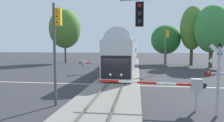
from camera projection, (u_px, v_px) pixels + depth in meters
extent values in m
plane|color=#333338|center=(116.00, 85.00, 17.19)|extent=(220.00, 220.00, 0.00)
cube|color=beige|center=(116.00, 85.00, 17.19)|extent=(44.00, 0.20, 0.01)
cube|color=gray|center=(116.00, 84.00, 17.18)|extent=(4.40, 80.00, 0.18)
cube|color=#56514C|center=(109.00, 82.00, 17.27)|extent=(0.10, 80.00, 0.14)
cube|color=#56514C|center=(124.00, 83.00, 17.07)|extent=(0.10, 80.00, 0.14)
cube|color=silver|center=(123.00, 57.00, 25.09)|extent=(3.00, 16.96, 3.90)
cube|color=black|center=(116.00, 67.00, 16.74)|extent=(2.76, 0.08, 2.15)
cylinder|color=silver|center=(123.00, 43.00, 24.96)|extent=(2.76, 15.26, 2.76)
sphere|color=#F4F2CC|center=(110.00, 75.00, 16.85)|extent=(0.24, 0.24, 0.24)
sphere|color=#F4F2CC|center=(121.00, 75.00, 16.71)|extent=(0.24, 0.24, 0.24)
cube|color=silver|center=(130.00, 51.00, 44.87)|extent=(3.00, 21.34, 4.60)
cube|color=black|center=(136.00, 50.00, 44.64)|extent=(0.04, 19.21, 0.90)
cube|color=gold|center=(136.00, 56.00, 44.74)|extent=(0.04, 19.63, 0.36)
cube|color=silver|center=(132.00, 50.00, 66.84)|extent=(3.00, 21.34, 4.60)
cube|color=black|center=(136.00, 49.00, 66.61)|extent=(0.04, 19.21, 0.90)
cube|color=gold|center=(136.00, 53.00, 66.71)|extent=(0.04, 19.63, 0.36)
cylinder|color=#B7B7BC|center=(196.00, 101.00, 10.03)|extent=(0.14, 0.14, 1.10)
cube|color=#B7B7BC|center=(196.00, 85.00, 9.96)|extent=(0.56, 0.40, 0.70)
sphere|color=black|center=(203.00, 85.00, 9.91)|extent=(0.36, 0.36, 0.36)
cylinder|color=red|center=(186.00, 85.00, 10.03)|extent=(1.06, 0.12, 0.14)
cylinder|color=white|center=(166.00, 84.00, 10.18)|extent=(1.06, 0.12, 0.14)
cylinder|color=red|center=(147.00, 83.00, 10.32)|extent=(1.06, 0.12, 0.14)
cylinder|color=white|center=(128.00, 82.00, 10.47)|extent=(1.06, 0.12, 0.14)
cylinder|color=red|center=(110.00, 81.00, 10.61)|extent=(1.06, 0.12, 0.14)
sphere|color=red|center=(101.00, 81.00, 10.68)|extent=(0.14, 0.14, 0.14)
cylinder|color=#B2B2B7|center=(218.00, 82.00, 9.23)|extent=(0.14, 0.14, 3.53)
cube|color=white|center=(219.00, 54.00, 9.11)|extent=(0.98, 0.05, 0.98)
cube|color=white|center=(219.00, 54.00, 9.11)|extent=(0.98, 0.05, 0.98)
cube|color=#B2B2B7|center=(218.00, 74.00, 9.20)|extent=(1.10, 0.08, 0.08)
cylinder|color=black|center=(208.00, 74.00, 9.18)|extent=(0.26, 0.18, 0.26)
sphere|color=red|center=(208.00, 74.00, 9.08)|extent=(0.20, 0.20, 0.20)
cone|color=black|center=(220.00, 44.00, 9.10)|extent=(0.28, 0.28, 0.22)
cylinder|color=#B7B7BC|center=(83.00, 70.00, 24.27)|extent=(0.14, 0.14, 1.10)
cube|color=#B7B7BC|center=(83.00, 63.00, 24.20)|extent=(0.56, 0.40, 0.70)
sphere|color=black|center=(81.00, 63.00, 24.25)|extent=(0.36, 0.36, 0.36)
cylinder|color=red|center=(87.00, 63.00, 24.13)|extent=(1.11, 0.12, 0.14)
cylinder|color=white|center=(95.00, 63.00, 23.97)|extent=(1.11, 0.12, 0.14)
cylinder|color=red|center=(104.00, 63.00, 23.82)|extent=(1.11, 0.12, 0.14)
cylinder|color=white|center=(112.00, 63.00, 23.66)|extent=(1.11, 0.12, 0.14)
cylinder|color=red|center=(121.00, 63.00, 23.51)|extent=(1.11, 0.12, 0.14)
sphere|color=red|center=(125.00, 63.00, 23.43)|extent=(0.14, 0.14, 0.14)
cylinder|color=#4C4C51|center=(165.00, 51.00, 24.92)|extent=(0.16, 0.16, 6.15)
cube|color=gold|center=(168.00, 34.00, 24.72)|extent=(0.34, 0.26, 1.00)
sphere|color=red|center=(168.00, 31.00, 24.55)|extent=(0.20, 0.20, 0.20)
cylinder|color=gold|center=(168.00, 31.00, 24.52)|extent=(0.24, 0.10, 0.24)
sphere|color=#262626|center=(168.00, 34.00, 24.57)|extent=(0.20, 0.20, 0.20)
cylinder|color=gold|center=(168.00, 34.00, 24.54)|extent=(0.24, 0.10, 0.24)
sphere|color=#262626|center=(168.00, 36.00, 24.60)|extent=(0.20, 0.20, 0.20)
cylinder|color=gold|center=(168.00, 36.00, 24.57)|extent=(0.24, 0.10, 0.24)
cube|color=black|center=(140.00, 14.00, 7.74)|extent=(0.34, 0.26, 1.00)
sphere|color=red|center=(140.00, 6.00, 7.57)|extent=(0.20, 0.20, 0.20)
cylinder|color=black|center=(140.00, 6.00, 7.54)|extent=(0.24, 0.10, 0.24)
sphere|color=#262626|center=(140.00, 14.00, 7.59)|extent=(0.20, 0.20, 0.20)
cylinder|color=black|center=(140.00, 14.00, 7.56)|extent=(0.24, 0.10, 0.24)
sphere|color=#262626|center=(139.00, 22.00, 7.61)|extent=(0.20, 0.20, 0.20)
cylinder|color=black|center=(139.00, 21.00, 7.58)|extent=(0.24, 0.10, 0.24)
cylinder|color=#4C4C51|center=(55.00, 55.00, 10.85)|extent=(0.16, 0.16, 6.06)
cube|color=gold|center=(58.00, 17.00, 10.65)|extent=(0.34, 0.26, 1.00)
sphere|color=red|center=(57.00, 11.00, 10.48)|extent=(0.20, 0.20, 0.20)
cylinder|color=gold|center=(57.00, 11.00, 10.45)|extent=(0.24, 0.10, 0.24)
sphere|color=#262626|center=(57.00, 17.00, 10.50)|extent=(0.20, 0.20, 0.20)
cylinder|color=gold|center=(57.00, 16.00, 10.47)|extent=(0.24, 0.10, 0.24)
sphere|color=#262626|center=(57.00, 22.00, 10.52)|extent=(0.20, 0.20, 0.20)
cylinder|color=gold|center=(57.00, 22.00, 10.49)|extent=(0.24, 0.10, 0.24)
cylinder|color=#4C3828|center=(191.00, 55.00, 36.29)|extent=(0.59, 0.59, 4.13)
ellipsoid|color=#4C7A2D|center=(192.00, 28.00, 35.91)|extent=(4.51, 4.51, 8.54)
cylinder|color=#4C3828|center=(165.00, 57.00, 38.89)|extent=(0.51, 0.51, 2.91)
ellipsoid|color=#236628|center=(166.00, 40.00, 38.62)|extent=(6.03, 6.03, 6.07)
cylinder|color=#4C3828|center=(65.00, 53.00, 41.50)|extent=(0.39, 0.39, 4.46)
ellipsoid|color=#4C7A2D|center=(65.00, 29.00, 41.11)|extent=(6.91, 6.91, 8.65)
cylinder|color=#4C3828|center=(211.00, 57.00, 32.35)|extent=(0.61, 0.61, 3.65)
ellipsoid|color=#38843D|center=(212.00, 29.00, 31.99)|extent=(5.70, 5.70, 8.28)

